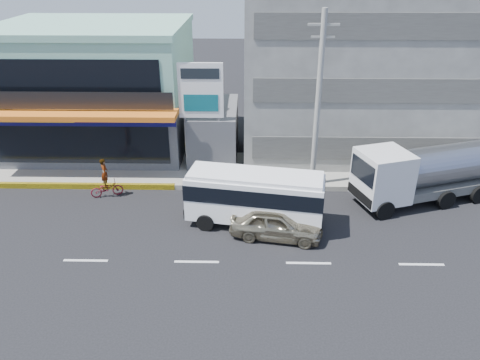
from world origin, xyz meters
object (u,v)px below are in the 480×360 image
object	(u,v)px
minibus	(255,194)
satellite_dish	(212,110)
utility_pole_near	(318,103)
concrete_building	(365,43)
sedan	(277,223)
shop_building	(98,90)
billboard	(201,97)
motorcycle_rider	(106,184)
tanker_truck	(422,172)

from	to	relation	value
minibus	satellite_dish	bearing A→B (deg)	108.80
utility_pole_near	minibus	xyz separation A→B (m)	(-3.38, -4.08, -3.46)
concrete_building	sedan	world-z (taller)	concrete_building
satellite_dish	utility_pole_near	world-z (taller)	utility_pole_near
shop_building	utility_pole_near	xyz separation A→B (m)	(14.00, -6.55, 1.15)
shop_building	billboard	world-z (taller)	shop_building
shop_building	satellite_dish	distance (m)	8.54
motorcycle_rider	billboard	bearing A→B (deg)	30.19
concrete_building	billboard	xyz separation A→B (m)	(-10.50, -5.80, -2.07)
minibus	sedan	bearing A→B (deg)	-48.54
sedan	concrete_building	bearing A→B (deg)	-16.26
utility_pole_near	sedan	distance (m)	7.24
minibus	tanker_truck	world-z (taller)	tanker_truck
satellite_dish	minibus	bearing A→B (deg)	-71.20
concrete_building	sedan	size ratio (longest dim) A/B	3.61
shop_building	utility_pole_near	world-z (taller)	utility_pole_near
shop_building	motorcycle_rider	xyz separation A→B (m)	(2.30, -7.77, -3.24)
satellite_dish	tanker_truck	size ratio (longest dim) A/B	0.18
shop_building	concrete_building	xyz separation A→B (m)	(18.00, 1.05, 3.00)
concrete_building	minibus	distance (m)	14.81
billboard	motorcycle_rider	world-z (taller)	billboard
motorcycle_rider	sedan	bearing A→B (deg)	-23.32
minibus	motorcycle_rider	world-z (taller)	minibus
minibus	utility_pole_near	bearing A→B (deg)	50.32
utility_pole_near	billboard	bearing A→B (deg)	164.52
shop_building	minibus	bearing A→B (deg)	-45.03
shop_building	sedan	size ratio (longest dim) A/B	2.80
billboard	sedan	distance (m)	9.19
sedan	tanker_truck	bearing A→B (deg)	-54.55
utility_pole_near	motorcycle_rider	xyz separation A→B (m)	(-11.70, -1.22, -4.39)
concrete_building	satellite_dish	size ratio (longest dim) A/B	10.67
concrete_building	sedan	xyz separation A→B (m)	(-6.35, -12.86, -6.24)
satellite_dish	tanker_truck	world-z (taller)	satellite_dish
sedan	motorcycle_rider	bearing A→B (deg)	76.69
utility_pole_near	sedan	xyz separation A→B (m)	(-2.35, -5.26, -4.39)
minibus	tanker_truck	bearing A→B (deg)	16.29
billboard	tanker_truck	size ratio (longest dim) A/B	0.81
satellite_dish	motorcycle_rider	xyz separation A→B (m)	(-5.70, -4.82, -2.82)
utility_pole_near	minibus	world-z (taller)	utility_pole_near
shop_building	sedan	xyz separation A→B (m)	(11.65, -11.80, -3.24)
utility_pole_near	concrete_building	bearing A→B (deg)	62.24
billboard	motorcycle_rider	xyz separation A→B (m)	(-5.20, -3.02, -4.17)
sedan	tanker_truck	size ratio (longest dim) A/B	0.52
satellite_dish	utility_pole_near	bearing A→B (deg)	-30.96
tanker_truck	motorcycle_rider	world-z (taller)	tanker_truck
minibus	motorcycle_rider	size ratio (longest dim) A/B	3.07
concrete_building	sedan	distance (m)	15.64
motorcycle_rider	utility_pole_near	bearing A→B (deg)	5.97
billboard	minibus	bearing A→B (deg)	-62.09
sedan	satellite_dish	bearing A→B (deg)	32.43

